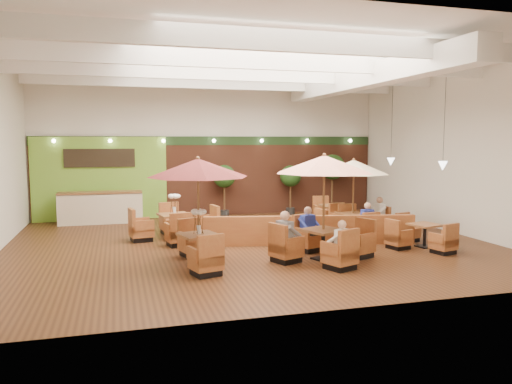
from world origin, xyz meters
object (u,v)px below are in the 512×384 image
object	(u,v)px
topiary_0	(224,178)
diner_1	(309,224)
table_3	(175,225)
booth_divider	(310,230)
diner_2	(286,232)
table_2	(353,183)
table_4	(417,237)
topiary_2	(332,169)
diner_3	(366,217)
service_counter	(101,208)
table_0	(198,183)
topiary_1	(291,178)
diner_4	(378,211)
diner_0	(340,239)
table_5	(333,216)
table_1	(324,188)

from	to	relation	value
topiary_0	diner_1	xyz separation A→B (m)	(0.98, -6.65, -0.81)
table_3	topiary_0	bearing A→B (deg)	48.80
booth_divider	diner_2	size ratio (longest dim) A/B	7.33
table_2	table_4	bearing A→B (deg)	-74.49
topiary_0	diner_2	distance (m)	7.70
topiary_2	diner_3	world-z (taller)	topiary_2
service_counter	diner_2	bearing A→B (deg)	-57.81
table_0	diner_2	world-z (taller)	table_0
topiary_1	diner_4	distance (m)	5.09
table_4	table_0	bearing A→B (deg)	168.38
table_3	diner_0	bearing A→B (deg)	-63.81
table_0	table_5	bearing A→B (deg)	22.66
service_counter	table_1	distance (m)	9.48
table_4	diner_4	distance (m)	2.25
topiary_0	diner_4	world-z (taller)	topiary_0
service_counter	diner_4	bearing A→B (deg)	-27.67
table_0	diner_4	distance (m)	6.94
table_5	table_3	bearing A→B (deg)	-163.43
service_counter	table_0	size ratio (longest dim) A/B	1.09
table_4	table_5	distance (m)	4.12
table_1	topiary_2	world-z (taller)	table_1
booth_divider	diner_1	distance (m)	0.91
table_1	diner_1	size ratio (longest dim) A/B	3.65
topiary_2	diner_0	xyz separation A→B (m)	(-3.70, -8.67, -1.11)
topiary_2	table_0	bearing A→B (deg)	-133.13
table_5	diner_0	xyz separation A→B (m)	(-2.38, -5.66, 0.37)
table_1	table_3	world-z (taller)	table_1
table_3	diner_1	xyz separation A→B (m)	(3.41, -2.68, 0.32)
booth_divider	table_2	world-z (taller)	table_2
table_4	diner_1	world-z (taller)	diner_1
topiary_0	diner_2	xyz separation A→B (m)	(-0.03, -7.66, -0.78)
topiary_0	topiary_1	bearing A→B (deg)	0.00
service_counter	diner_0	distance (m)	10.21
table_1	diner_3	world-z (taller)	table_1
table_4	topiary_2	world-z (taller)	topiary_2
table_0	table_3	bearing A→B (deg)	78.53
table_2	diner_2	size ratio (longest dim) A/B	2.93
diner_1	diner_4	size ratio (longest dim) A/B	1.03
table_0	topiary_0	bearing A→B (deg)	58.03
table_4	topiary_0	size ratio (longest dim) A/B	1.15
table_1	table_2	size ratio (longest dim) A/B	1.15
diner_3	diner_4	world-z (taller)	diner_4
table_2	table_4	xyz separation A→B (m)	(0.93, -2.21, -1.40)
table_5	topiary_2	world-z (taller)	topiary_2
table_4	diner_2	size ratio (longest dim) A/B	2.80
topiary_2	diner_3	distance (m)	6.04
table_4	topiary_2	size ratio (longest dim) A/B	0.97
diner_0	diner_1	distance (m)	2.02
topiary_1	diner_3	distance (m)	5.83
topiary_2	booth_divider	bearing A→B (deg)	-119.66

